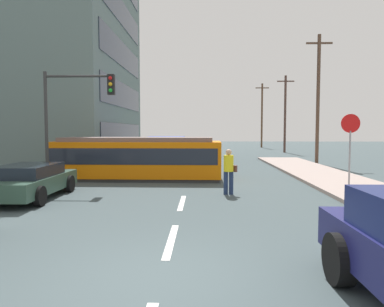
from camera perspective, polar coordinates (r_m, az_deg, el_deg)
The scene contains 16 objects.
ground_plane at distance 15.73m, azimuth -0.76°, elevation -4.93°, with size 120.00×120.00×0.00m, color #3B484B.
lane_stripe_1 at distance 7.93m, azimuth -3.32°, elevation -13.61°, with size 0.16×2.40×0.01m, color silver.
lane_stripe_2 at distance 11.80m, azimuth -1.61°, elevation -7.82°, with size 0.16×2.40×0.01m, color silver.
lane_stripe_3 at distance 23.29m, azimuth 0.04°, elevation -2.09°, with size 0.16×2.40×0.01m, color silver.
lane_stripe_4 at distance 29.26m, azimuth 0.38°, elevation -0.90°, with size 0.16×2.40×0.01m, color silver.
corner_building at distance 32.98m, azimuth -25.53°, elevation 16.04°, with size 16.40×15.57×19.20m.
streetcar_tram at distance 17.49m, azimuth -8.57°, elevation -0.64°, with size 7.96×2.63×2.02m.
city_bus at distance 23.58m, azimuth -4.28°, elevation 0.64°, with size 2.71×5.60×1.93m.
pedestrian_crossing at distance 13.28m, azimuth 5.86°, elevation -2.45°, with size 0.50×0.36×1.67m.
parked_sedan_mid at distance 13.63m, azimuth -24.33°, elevation -3.96°, with size 2.03×4.32×1.19m.
parked_sedan_far at distance 22.01m, azimuth -13.97°, elevation -0.93°, with size 2.01×4.32×1.19m.
stop_sign at distance 15.84m, azimuth 23.83°, elevation 2.79°, with size 0.76×0.07×2.88m.
traffic_light_mast at distance 15.96m, azimuth -18.22°, elevation 7.24°, with size 3.00×0.33×4.81m.
utility_pole_mid at distance 26.91m, azimuth 19.38°, elevation 8.45°, with size 1.80×0.24×8.99m.
utility_pole_far at distance 39.36m, azimuth 14.56°, elevation 6.32°, with size 1.80×0.24×8.09m.
utility_pole_distant at distance 49.92m, azimuth 11.04°, elevation 6.13°, with size 1.80×0.24×8.67m.
Camera 1 is at (0.67, -5.54, 2.37)m, focal length 33.60 mm.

